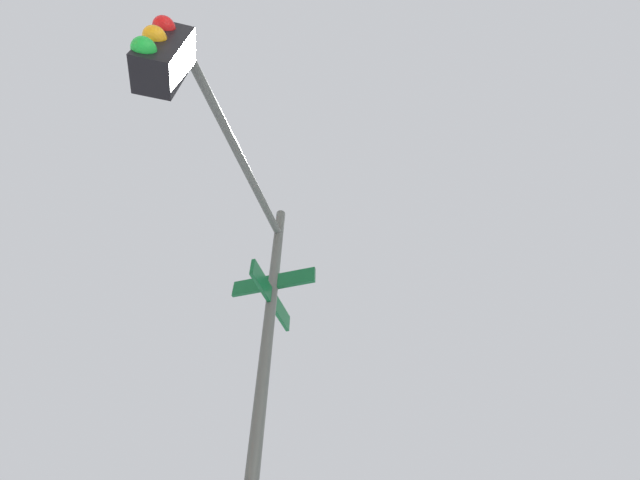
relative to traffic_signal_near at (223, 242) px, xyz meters
The scene contains 1 object.
traffic_signal_near is the anchor object (origin of this frame).
Camera 1 is at (-6.34, -3.49, 1.57)m, focal length 21.68 mm.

